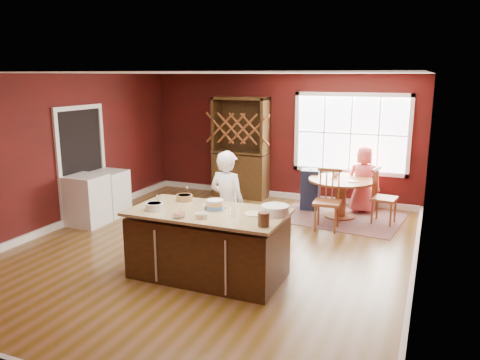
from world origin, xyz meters
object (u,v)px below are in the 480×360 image
(dining_table, at_px, (341,190))
(toddler, at_px, (308,170))
(baker, at_px, (227,205))
(hutch, at_px, (241,148))
(dryer, at_px, (109,193))
(chair_north, at_px, (368,187))
(seated_woman, at_px, (363,180))
(layer_cake, at_px, (215,205))
(washer, at_px, (87,200))
(kitchen_island, at_px, (208,245))
(chair_east, at_px, (385,196))
(chair_south, at_px, (327,200))
(high_chair, at_px, (310,189))

(dining_table, height_order, toddler, toddler)
(baker, relative_size, hutch, 0.73)
(dryer, bearing_deg, chair_north, 27.31)
(seated_woman, bearing_deg, baker, 54.65)
(baker, xyz_separation_m, layer_cake, (0.10, -0.62, 0.18))
(baker, xyz_separation_m, washer, (-2.99, 0.45, -0.35))
(toddler, xyz_separation_m, washer, (-3.42, -2.56, -0.35))
(kitchen_island, distance_m, layer_cake, 0.56)
(washer, distance_m, dryer, 0.64)
(seated_woman, bearing_deg, washer, 21.29)
(chair_north, bearing_deg, seated_woman, 52.97)
(chair_east, bearing_deg, chair_south, 138.49)
(chair_north, relative_size, high_chair, 1.07)
(chair_east, bearing_deg, dining_table, 92.96)
(toddler, bearing_deg, layer_cake, -95.17)
(chair_east, height_order, toddler, chair_east)
(toddler, relative_size, dryer, 0.30)
(chair_south, height_order, chair_north, chair_south)
(chair_east, relative_size, chair_north, 1.13)
(kitchen_island, distance_m, dryer, 3.53)
(hutch, bearing_deg, high_chair, -13.64)
(hutch, bearing_deg, kitchen_island, -73.29)
(chair_east, relative_size, dryer, 1.19)
(kitchen_island, xyz_separation_m, hutch, (-1.23, 4.11, 0.67))
(dining_table, xyz_separation_m, hutch, (-2.37, 0.73, 0.57))
(layer_cake, height_order, washer, layer_cake)
(toddler, relative_size, hutch, 0.12)
(dining_table, distance_m, dryer, 4.46)
(dining_table, xyz_separation_m, toddler, (-0.75, 0.35, 0.28))
(hutch, bearing_deg, chair_north, 1.23)
(chair_south, bearing_deg, baker, -124.39)
(high_chair, bearing_deg, dryer, -159.58)
(dining_table, bearing_deg, washer, -152.08)
(chair_east, height_order, chair_north, chair_east)
(baker, distance_m, dryer, 3.21)
(layer_cake, distance_m, dryer, 3.57)
(layer_cake, distance_m, chair_south, 2.68)
(high_chair, relative_size, washer, 0.94)
(chair_south, relative_size, chair_north, 1.18)
(baker, distance_m, chair_north, 3.80)
(washer, bearing_deg, chair_north, 33.28)
(chair_south, bearing_deg, chair_east, 36.60)
(chair_south, height_order, seated_woman, seated_woman)
(baker, bearing_deg, hutch, -59.79)
(toddler, bearing_deg, washer, -143.18)
(layer_cake, relative_size, washer, 0.35)
(layer_cake, distance_m, washer, 3.31)
(dining_table, distance_m, washer, 4.72)
(chair_east, height_order, chair_south, chair_south)
(seated_woman, distance_m, hutch, 2.75)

